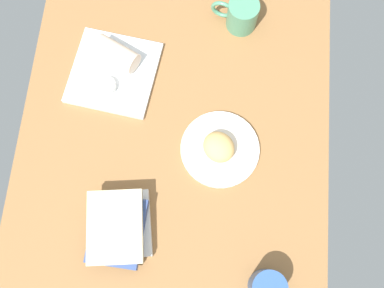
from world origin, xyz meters
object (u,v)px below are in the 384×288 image
at_px(round_plate, 220,149).
at_px(scone_pastry, 219,147).
at_px(second_mug, 241,14).
at_px(square_plate, 114,73).
at_px(sauce_cup, 106,86).
at_px(breakfast_wrap, 116,54).
at_px(book_stack, 118,228).

height_order(round_plate, scone_pastry, scone_pastry).
bearing_deg(second_mug, square_plate, -60.81).
height_order(sauce_cup, second_mug, second_mug).
bearing_deg(scone_pastry, breakfast_wrap, -128.42).
distance_m(round_plate, book_stack, 0.36).
relative_size(square_plate, second_mug, 1.71).
bearing_deg(book_stack, round_plate, 134.30).
bearing_deg(round_plate, breakfast_wrap, -127.59).
height_order(round_plate, sauce_cup, sauce_cup).
xyz_separation_m(sauce_cup, breakfast_wrap, (-0.10, 0.02, 0.02)).
distance_m(round_plate, scone_pastry, 0.04).
relative_size(sauce_cup, second_mug, 0.39).
bearing_deg(sauce_cup, book_stack, 12.90).
relative_size(breakfast_wrap, second_mug, 0.92).
bearing_deg(round_plate, sauce_cup, -113.88).
bearing_deg(breakfast_wrap, book_stack, -145.37).
xyz_separation_m(scone_pastry, breakfast_wrap, (-0.26, -0.32, 0.00)).
distance_m(square_plate, sauce_cup, 0.06).
bearing_deg(scone_pastry, sauce_cup, -114.70).
xyz_separation_m(sauce_cup, second_mug, (-0.26, 0.38, 0.02)).
xyz_separation_m(breakfast_wrap, second_mug, (-0.16, 0.36, 0.00)).
bearing_deg(breakfast_wrap, square_plate, -165.09).
distance_m(book_stack, second_mug, 0.72).
bearing_deg(second_mug, scone_pastry, -4.96).
bearing_deg(book_stack, scone_pastry, 134.48).
height_order(round_plate, breakfast_wrap, breakfast_wrap).
bearing_deg(scone_pastry, round_plate, 124.38).
height_order(scone_pastry, breakfast_wrap, breakfast_wrap).
bearing_deg(sauce_cup, scone_pastry, 65.30).
relative_size(round_plate, book_stack, 1.04).
relative_size(book_stack, second_mug, 1.51).
relative_size(scone_pastry, book_stack, 0.43).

